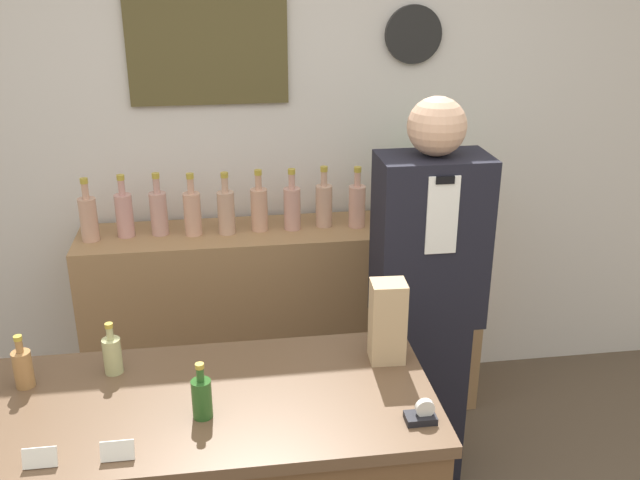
% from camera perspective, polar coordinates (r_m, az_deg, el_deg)
% --- Properties ---
extents(back_wall, '(5.20, 0.09, 2.70)m').
position_cam_1_polar(back_wall, '(3.51, -4.33, 8.17)').
color(back_wall, silver).
rests_on(back_wall, ground_plane).
extents(back_shelf, '(1.92, 0.40, 0.98)m').
position_cam_1_polar(back_shelf, '(3.59, -2.78, -6.40)').
color(back_shelf, '#9E754C').
rests_on(back_shelf, ground_plane).
extents(shopkeeper, '(0.43, 0.27, 1.70)m').
position_cam_1_polar(shopkeeper, '(2.96, 8.47, -5.18)').
color(shopkeeper, black).
rests_on(shopkeeper, ground_plane).
extents(potted_plant, '(0.33, 0.33, 0.40)m').
position_cam_1_polar(potted_plant, '(3.44, 9.14, 4.86)').
color(potted_plant, '#B27047').
rests_on(potted_plant, back_shelf).
extents(paper_bag, '(0.12, 0.10, 0.29)m').
position_cam_1_polar(paper_bag, '(2.38, 5.42, -6.51)').
color(paper_bag, tan).
rests_on(paper_bag, display_counter).
extents(tape_dispenser, '(0.09, 0.06, 0.07)m').
position_cam_1_polar(tape_dispenser, '(2.16, 8.16, -13.65)').
color(tape_dispenser, black).
rests_on(tape_dispenser, display_counter).
extents(price_card_left, '(0.09, 0.02, 0.06)m').
position_cam_1_polar(price_card_left, '(2.11, -21.51, -15.90)').
color(price_card_left, white).
rests_on(price_card_left, display_counter).
extents(price_card_right, '(0.09, 0.02, 0.06)m').
position_cam_1_polar(price_card_right, '(2.07, -15.91, -15.91)').
color(price_card_right, white).
rests_on(price_card_right, display_counter).
extents(counter_bottle_0, '(0.06, 0.06, 0.18)m').
position_cam_1_polar(counter_bottle_0, '(2.45, -22.67, -9.39)').
color(counter_bottle_0, '#A17141').
rests_on(counter_bottle_0, display_counter).
extents(counter_bottle_1, '(0.06, 0.06, 0.18)m').
position_cam_1_polar(counter_bottle_1, '(2.43, -16.28, -8.76)').
color(counter_bottle_1, tan).
rests_on(counter_bottle_1, display_counter).
extents(counter_bottle_2, '(0.06, 0.06, 0.18)m').
position_cam_1_polar(counter_bottle_2, '(2.16, -9.44, -12.28)').
color(counter_bottle_2, '#285521').
rests_on(counter_bottle_2, display_counter).
extents(shelf_bottle_0, '(0.08, 0.08, 0.29)m').
position_cam_1_polar(shelf_bottle_0, '(3.37, -18.03, 1.73)').
color(shelf_bottle_0, tan).
rests_on(shelf_bottle_0, back_shelf).
extents(shelf_bottle_1, '(0.08, 0.08, 0.29)m').
position_cam_1_polar(shelf_bottle_1, '(3.37, -15.38, 2.06)').
color(shelf_bottle_1, tan).
rests_on(shelf_bottle_1, back_shelf).
extents(shelf_bottle_2, '(0.08, 0.08, 0.29)m').
position_cam_1_polar(shelf_bottle_2, '(3.36, -12.78, 2.24)').
color(shelf_bottle_2, tan).
rests_on(shelf_bottle_2, back_shelf).
extents(shelf_bottle_3, '(0.08, 0.08, 0.29)m').
position_cam_1_polar(shelf_bottle_3, '(3.33, -10.17, 2.22)').
color(shelf_bottle_3, tan).
rests_on(shelf_bottle_3, back_shelf).
extents(shelf_bottle_4, '(0.08, 0.08, 0.29)m').
position_cam_1_polar(shelf_bottle_4, '(3.32, -7.52, 2.34)').
color(shelf_bottle_4, tan).
rests_on(shelf_bottle_4, back_shelf).
extents(shelf_bottle_5, '(0.08, 0.08, 0.29)m').
position_cam_1_polar(shelf_bottle_5, '(3.34, -4.89, 2.59)').
color(shelf_bottle_5, tan).
rests_on(shelf_bottle_5, back_shelf).
extents(shelf_bottle_6, '(0.08, 0.08, 0.29)m').
position_cam_1_polar(shelf_bottle_6, '(3.35, -2.25, 2.68)').
color(shelf_bottle_6, tan).
rests_on(shelf_bottle_6, back_shelf).
extents(shelf_bottle_7, '(0.08, 0.08, 0.29)m').
position_cam_1_polar(shelf_bottle_7, '(3.38, 0.32, 2.91)').
color(shelf_bottle_7, tan).
rests_on(shelf_bottle_7, back_shelf).
extents(shelf_bottle_8, '(0.08, 0.08, 0.29)m').
position_cam_1_polar(shelf_bottle_8, '(3.38, 2.98, 2.86)').
color(shelf_bottle_8, tan).
rests_on(shelf_bottle_8, back_shelf).
extents(shelf_bottle_9, '(0.08, 0.08, 0.29)m').
position_cam_1_polar(shelf_bottle_9, '(3.42, 5.47, 3.03)').
color(shelf_bottle_9, tan).
rests_on(shelf_bottle_9, back_shelf).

